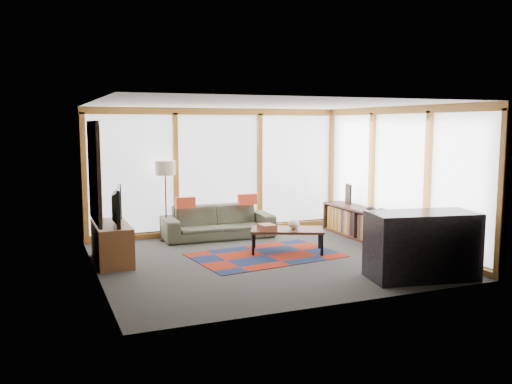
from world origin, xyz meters
name	(u,v)px	position (x,y,z in m)	size (l,w,h in m)	color
ground	(265,259)	(0.00, 0.00, 0.00)	(5.50, 5.50, 0.00)	#30302E
room_envelope	(278,165)	(0.49, 0.56, 1.54)	(5.52, 5.02, 2.62)	#453B33
rug	(266,255)	(0.10, 0.21, 0.01)	(2.47, 1.59, 0.01)	maroon
sofa	(218,222)	(-0.19, 1.95, 0.32)	(2.20, 0.86, 0.64)	#383A29
pillow_left	(185,203)	(-0.85, 1.96, 0.75)	(0.39, 0.12, 0.21)	#DE4327
pillow_right	(247,199)	(0.44, 1.96, 0.75)	(0.39, 0.12, 0.21)	#DE4327
floor_lamp	(166,201)	(-1.21, 2.08, 0.79)	(0.40, 0.40, 1.57)	black
coffee_table	(287,241)	(0.56, 0.29, 0.21)	(1.27, 0.64, 0.42)	#381D15
book_stack	(267,227)	(0.18, 0.32, 0.48)	(0.25, 0.31, 0.10)	brown
vase	(294,224)	(0.67, 0.25, 0.51)	(0.20, 0.20, 0.17)	silver
bookshelf	(363,224)	(2.43, 0.72, 0.30)	(0.44, 2.42, 0.61)	#381D15
bowl_a	(382,211)	(2.46, 0.15, 0.65)	(0.20, 0.20, 0.10)	black
bowl_b	(371,208)	(2.45, 0.50, 0.65)	(0.17, 0.17, 0.09)	black
shelf_picture	(348,194)	(2.54, 1.47, 0.81)	(0.04, 0.32, 0.42)	black
tv_console	(112,243)	(-2.43, 0.75, 0.32)	(0.54, 1.30, 0.65)	brown
television	(112,206)	(-2.40, 0.73, 0.95)	(1.05, 0.14, 0.61)	black
bar_counter	(422,245)	(1.69, -1.94, 0.50)	(1.57, 0.73, 0.99)	black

